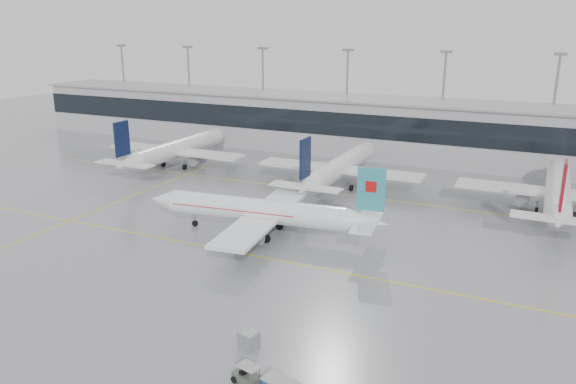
% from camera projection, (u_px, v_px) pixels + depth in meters
% --- Properties ---
extents(ground, '(320.00, 320.00, 0.00)m').
position_uv_depth(ground, '(248.00, 255.00, 70.79)').
color(ground, gray).
rests_on(ground, ground).
extents(taxi_line_main, '(120.00, 0.25, 0.01)m').
position_uv_depth(taxi_line_main, '(248.00, 255.00, 70.79)').
color(taxi_line_main, yellow).
rests_on(taxi_line_main, ground).
extents(taxi_line_north, '(120.00, 0.25, 0.01)m').
position_uv_depth(taxi_line_north, '(332.00, 193.00, 96.83)').
color(taxi_line_north, yellow).
rests_on(taxi_line_north, ground).
extents(taxi_line_cross, '(0.25, 60.00, 0.01)m').
position_uv_depth(taxi_line_cross, '(137.00, 194.00, 95.96)').
color(taxi_line_cross, yellow).
rests_on(taxi_line_cross, ground).
extents(terminal, '(180.00, 15.00, 12.00)m').
position_uv_depth(terminal, '(384.00, 128.00, 122.89)').
color(terminal, '#A1A1A5').
rests_on(terminal, ground).
extents(terminal_glass, '(180.00, 0.20, 5.00)m').
position_uv_depth(terminal_glass, '(375.00, 127.00, 115.90)').
color(terminal_glass, black).
rests_on(terminal_glass, ground).
extents(terminal_roof, '(182.00, 16.00, 0.40)m').
position_uv_depth(terminal_roof, '(386.00, 100.00, 121.11)').
color(terminal_roof, gray).
rests_on(terminal_roof, ground).
extents(light_masts, '(156.40, 1.00, 22.60)m').
position_uv_depth(light_masts, '(393.00, 92.00, 125.99)').
color(light_masts, gray).
rests_on(light_masts, ground).
extents(air_canada_jet, '(34.78, 27.50, 10.72)m').
position_uv_depth(air_canada_jet, '(265.00, 212.00, 76.42)').
color(air_canada_jet, white).
rests_on(air_canada_jet, ground).
extents(parked_jet_b, '(29.64, 36.96, 11.72)m').
position_uv_depth(parked_jet_b, '(176.00, 149.00, 113.14)').
color(parked_jet_b, silver).
rests_on(parked_jet_b, ground).
extents(parked_jet_c, '(29.64, 36.96, 11.72)m').
position_uv_depth(parked_jet_c, '(340.00, 167.00, 98.97)').
color(parked_jet_c, silver).
rests_on(parked_jet_c, ground).
extents(parked_jet_d, '(29.64, 36.96, 11.72)m').
position_uv_depth(parked_jet_d, '(558.00, 191.00, 84.79)').
color(parked_jet_d, silver).
rests_on(parked_jet_d, ground).
extents(baggage_tug, '(3.58, 1.99, 1.70)m').
position_uv_depth(baggage_tug, '(247.00, 377.00, 45.23)').
color(baggage_tug, '#444C3F').
rests_on(baggage_tug, ground).
extents(gse_unit, '(1.84, 1.76, 1.54)m').
position_uv_depth(gse_unit, '(249.00, 340.00, 50.28)').
color(gse_unit, gray).
rests_on(gse_unit, ground).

